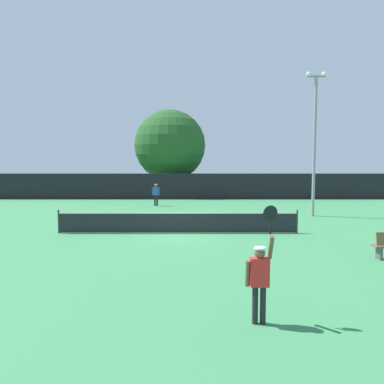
{
  "coord_description": "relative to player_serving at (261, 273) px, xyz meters",
  "views": [
    {
      "loc": [
        0.65,
        -17.11,
        3.33
      ],
      "look_at": [
        0.6,
        2.19,
        1.71
      ],
      "focal_mm": 35.35,
      "sensor_mm": 36.0,
      "label": 1
    }
  ],
  "objects": [
    {
      "name": "light_pole",
      "position": [
        5.87,
        15.0,
        3.76
      ],
      "size": [
        1.18,
        0.28,
        8.48
      ],
      "color": "gray",
      "rests_on": "ground"
    },
    {
      "name": "tennis_net",
      "position": [
        -2.03,
        9.62,
        -0.54
      ],
      "size": [
        11.01,
        0.08,
        1.07
      ],
      "color": "#232328",
      "rests_on": "ground"
    },
    {
      "name": "parked_car_mid",
      "position": [
        0.26,
        31.07,
        -0.27
      ],
      "size": [
        2.25,
        4.35,
        1.69
      ],
      "rotation": [
        0.0,
        0.0,
        -0.09
      ],
      "color": "#B7B7BC",
      "rests_on": "ground"
    },
    {
      "name": "large_tree",
      "position": [
        -3.47,
        28.48,
        3.69
      ],
      "size": [
        6.71,
        6.71,
        8.1
      ],
      "color": "brown",
      "rests_on": "ground"
    },
    {
      "name": "ground_plane",
      "position": [
        -2.03,
        9.62,
        -1.05
      ],
      "size": [
        120.0,
        120.0,
        0.0
      ],
      "primitive_type": "plane",
      "color": "#387F4C"
    },
    {
      "name": "tennis_ball",
      "position": [
        -4.37,
        10.39,
        -1.02
      ],
      "size": [
        0.07,
        0.07,
        0.07
      ],
      "primitive_type": "sphere",
      "color": "#CCE033",
      "rests_on": "ground"
    },
    {
      "name": "player_receiving",
      "position": [
        -4.01,
        20.0,
        -0.08
      ],
      "size": [
        0.57,
        0.23,
        1.6
      ],
      "rotation": [
        0.0,
        0.0,
        3.14
      ],
      "color": "blue",
      "rests_on": "ground"
    },
    {
      "name": "player_serving",
      "position": [
        0.0,
        0.0,
        0.0
      ],
      "size": [
        0.68,
        0.38,
        2.42
      ],
      "color": "red",
      "rests_on": "ground"
    },
    {
      "name": "perimeter_fence",
      "position": [
        -2.03,
        24.92,
        0.05
      ],
      "size": [
        34.9,
        0.12,
        2.2
      ],
      "primitive_type": "cube",
      "color": "black",
      "rests_on": "ground"
    },
    {
      "name": "parked_car_near",
      "position": [
        -10.02,
        30.97,
        -0.27
      ],
      "size": [
        1.99,
        4.24,
        1.69
      ],
      "rotation": [
        0.0,
        0.0,
        0.02
      ],
      "color": "black",
      "rests_on": "ground"
    }
  ]
}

